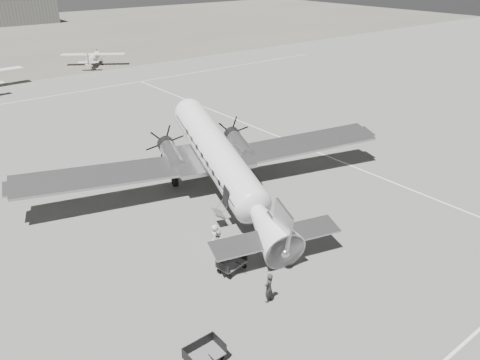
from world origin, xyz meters
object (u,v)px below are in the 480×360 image
(dc3_airliner, at_px, (222,164))
(ramp_agent, at_px, (219,241))
(baggage_cart_far, at_px, (205,355))
(light_plane_right, at_px, (93,59))
(baggage_cart_near, at_px, (232,264))
(passenger, at_px, (215,236))
(ground_crew, at_px, (269,288))

(dc3_airliner, distance_m, ramp_agent, 7.15)
(baggage_cart_far, bearing_deg, ramp_agent, 49.68)
(light_plane_right, height_order, baggage_cart_near, light_plane_right)
(light_plane_right, distance_m, passenger, 56.87)
(dc3_airliner, relative_size, baggage_cart_far, 16.38)
(ramp_agent, bearing_deg, ground_crew, 174.81)
(dc3_airliner, height_order, baggage_cart_far, dc3_airliner)
(baggage_cart_far, distance_m, ramp_agent, 8.48)
(dc3_airliner, relative_size, ramp_agent, 19.06)
(light_plane_right, xyz_separation_m, baggage_cart_near, (-15.82, -57.41, -0.58))
(ramp_agent, xyz_separation_m, passenger, (0.17, 0.63, -0.01))
(light_plane_right, height_order, ground_crew, light_plane_right)
(baggage_cart_far, bearing_deg, ground_crew, 15.37)
(light_plane_right, distance_m, ground_crew, 62.64)
(ramp_agent, distance_m, passenger, 0.66)
(baggage_cart_near, bearing_deg, passenger, 64.02)
(dc3_airliner, height_order, ground_crew, dc3_airliner)
(ground_crew, relative_size, ramp_agent, 1.12)
(light_plane_right, height_order, ramp_agent, light_plane_right)
(dc3_airliner, distance_m, passenger, 6.58)
(baggage_cart_near, relative_size, baggage_cart_far, 0.96)
(dc3_airliner, xyz_separation_m, ground_crew, (-4.89, -10.52, -1.87))
(light_plane_right, relative_size, ramp_agent, 6.82)
(baggage_cart_far, relative_size, ground_crew, 1.04)
(light_plane_right, xyz_separation_m, ramp_agent, (-15.29, -55.45, -0.31))
(baggage_cart_far, distance_m, passenger, 9.08)
(light_plane_right, relative_size, passenger, 6.94)
(baggage_cart_near, xyz_separation_m, passenger, (0.70, 2.58, 0.26))
(passenger, bearing_deg, ramp_agent, 155.90)
(ramp_agent, height_order, passenger, ramp_agent)
(dc3_airliner, relative_size, light_plane_right, 2.79)
(baggage_cart_far, bearing_deg, light_plane_right, 71.22)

